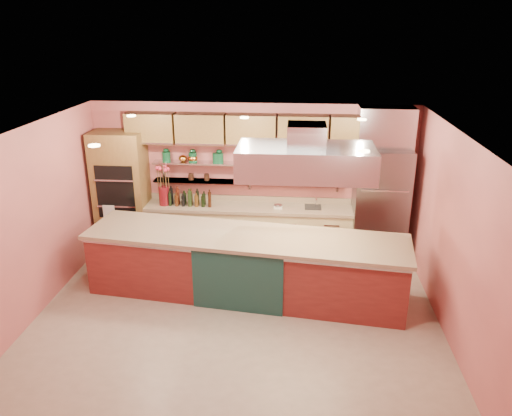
# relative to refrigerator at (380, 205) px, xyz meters

# --- Properties ---
(floor) EXTENTS (6.00, 5.00, 0.02)m
(floor) POSITION_rel_refrigerator_xyz_m (-2.35, -2.14, -1.06)
(floor) COLOR tan
(floor) RESTS_ON ground
(ceiling) EXTENTS (6.00, 5.00, 0.02)m
(ceiling) POSITION_rel_refrigerator_xyz_m (-2.35, -2.14, 1.75)
(ceiling) COLOR black
(ceiling) RESTS_ON wall_back
(wall_back) EXTENTS (6.00, 0.04, 2.80)m
(wall_back) POSITION_rel_refrigerator_xyz_m (-2.35, 0.36, 0.35)
(wall_back) COLOR #C15F5B
(wall_back) RESTS_ON floor
(wall_front) EXTENTS (6.00, 0.04, 2.80)m
(wall_front) POSITION_rel_refrigerator_xyz_m (-2.35, -4.64, 0.35)
(wall_front) COLOR #C15F5B
(wall_front) RESTS_ON floor
(wall_left) EXTENTS (0.04, 5.00, 2.80)m
(wall_left) POSITION_rel_refrigerator_xyz_m (-5.35, -2.14, 0.35)
(wall_left) COLOR #C15F5B
(wall_left) RESTS_ON floor
(wall_right) EXTENTS (0.04, 5.00, 2.80)m
(wall_right) POSITION_rel_refrigerator_xyz_m (0.65, -2.14, 0.35)
(wall_right) COLOR #C15F5B
(wall_right) RESTS_ON floor
(oven_stack) EXTENTS (0.95, 0.64, 2.30)m
(oven_stack) POSITION_rel_refrigerator_xyz_m (-4.80, 0.04, 0.10)
(oven_stack) COLOR brown
(oven_stack) RESTS_ON floor
(refrigerator) EXTENTS (0.95, 0.72, 2.10)m
(refrigerator) POSITION_rel_refrigerator_xyz_m (0.00, 0.00, 0.00)
(refrigerator) COLOR gray
(refrigerator) RESTS_ON floor
(back_counter) EXTENTS (3.84, 0.64, 0.93)m
(back_counter) POSITION_rel_refrigerator_xyz_m (-2.40, 0.06, -0.58)
(back_counter) COLOR tan
(back_counter) RESTS_ON floor
(wall_shelf_lower) EXTENTS (3.60, 0.26, 0.03)m
(wall_shelf_lower) POSITION_rel_refrigerator_xyz_m (-2.40, 0.23, 0.30)
(wall_shelf_lower) COLOR #B7B9BF
(wall_shelf_lower) RESTS_ON wall_back
(wall_shelf_upper) EXTENTS (3.60, 0.26, 0.03)m
(wall_shelf_upper) POSITION_rel_refrigerator_xyz_m (-2.40, 0.23, 0.65)
(wall_shelf_upper) COLOR #B7B9BF
(wall_shelf_upper) RESTS_ON wall_back
(upper_cabinets) EXTENTS (4.60, 0.36, 0.55)m
(upper_cabinets) POSITION_rel_refrigerator_xyz_m (-2.35, 0.18, 1.30)
(upper_cabinets) COLOR brown
(upper_cabinets) RESTS_ON wall_back
(range_hood) EXTENTS (2.00, 1.00, 0.45)m
(range_hood) POSITION_rel_refrigerator_xyz_m (-1.39, -1.53, 1.20)
(range_hood) COLOR #B7B9BF
(range_hood) RESTS_ON ceiling
(ceiling_downlights) EXTENTS (4.00, 2.80, 0.02)m
(ceiling_downlights) POSITION_rel_refrigerator_xyz_m (-2.35, -1.94, 1.72)
(ceiling_downlights) COLOR #FFE5A5
(ceiling_downlights) RESTS_ON ceiling
(island) EXTENTS (5.07, 1.69, 1.04)m
(island) POSITION_rel_refrigerator_xyz_m (-2.29, -1.53, -0.53)
(island) COLOR maroon
(island) RESTS_ON floor
(flower_vase) EXTENTS (0.25, 0.25, 0.35)m
(flower_vase) POSITION_rel_refrigerator_xyz_m (-3.98, 0.01, 0.06)
(flower_vase) COLOR #610E15
(flower_vase) RESTS_ON back_counter
(oil_bottle_cluster) EXTENTS (0.90, 0.43, 0.28)m
(oil_bottle_cluster) POSITION_rel_refrigerator_xyz_m (-3.49, 0.01, 0.02)
(oil_bottle_cluster) COLOR black
(oil_bottle_cluster) RESTS_ON back_counter
(kitchen_scale) EXTENTS (0.19, 0.16, 0.09)m
(kitchen_scale) POSITION_rel_refrigerator_xyz_m (-1.84, 0.01, -0.08)
(kitchen_scale) COLOR silver
(kitchen_scale) RESTS_ON back_counter
(bar_faucet) EXTENTS (0.03, 0.03, 0.20)m
(bar_faucet) POSITION_rel_refrigerator_xyz_m (-1.15, 0.11, -0.02)
(bar_faucet) COLOR silver
(bar_faucet) RESTS_ON back_counter
(copper_kettle) EXTENTS (0.17, 0.17, 0.13)m
(copper_kettle) POSITION_rel_refrigerator_xyz_m (-3.64, 0.23, 0.73)
(copper_kettle) COLOR orange
(copper_kettle) RESTS_ON wall_shelf_upper
(green_canister) EXTENTS (0.16, 0.16, 0.18)m
(green_canister) POSITION_rel_refrigerator_xyz_m (-3.00, 0.23, 0.75)
(green_canister) COLOR #0D3F22
(green_canister) RESTS_ON wall_shelf_upper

